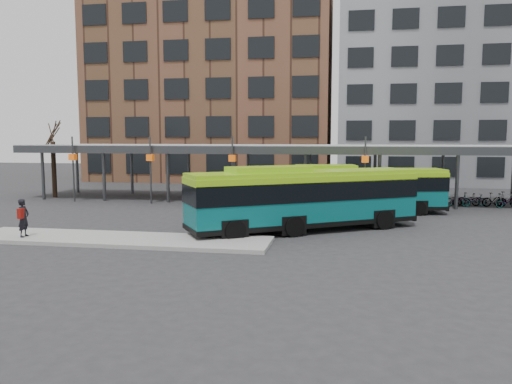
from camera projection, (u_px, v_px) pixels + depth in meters
name	position (u px, v px, depth m)	size (l,w,h in m)	color
ground	(249.00, 233.00, 24.86)	(120.00, 120.00, 0.00)	#28282B
boarding_island	(119.00, 239.00, 22.86)	(14.00, 3.00, 0.18)	gray
canopy	(280.00, 149.00, 37.04)	(40.00, 6.53, 4.80)	#999B9E
tree	(54.00, 167.00, 39.43)	(1.64, 1.64, 5.60)	black
building_brick	(215.00, 82.00, 56.70)	(26.00, 14.00, 22.00)	brown
building_grey	(455.00, 87.00, 52.34)	(24.00, 14.00, 20.00)	slate
bus_front	(304.00, 197.00, 25.24)	(11.56, 8.57, 3.32)	#085A5C
bus_rear	(354.00, 188.00, 31.15)	(11.25, 4.49, 3.04)	#085A5C
pedestrian	(23.00, 218.00, 22.90)	(0.44, 0.68, 1.76)	black
bike_rack	(473.00, 200.00, 34.33)	(6.59, 1.85, 1.03)	slate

